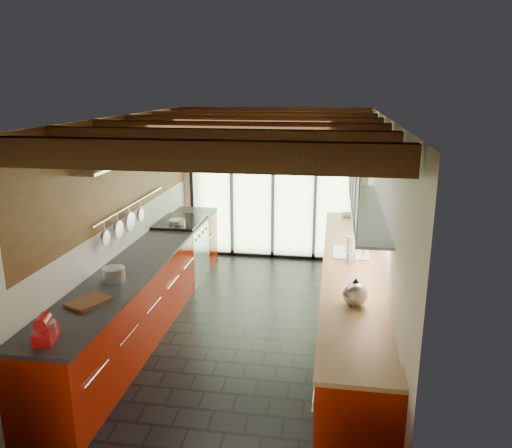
{
  "coord_description": "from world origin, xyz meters",
  "views": [
    {
      "loc": [
        1.02,
        -5.64,
        2.96
      ],
      "look_at": [
        0.07,
        0.4,
        1.25
      ],
      "focal_mm": 35.0,
      "sensor_mm": 36.0,
      "label": 1
    }
  ],
  "objects_px": {
    "stand_mixer": "(46,330)",
    "soap_bottle": "(352,256)",
    "paper_towel": "(351,246)",
    "kettle": "(355,292)",
    "bowl": "(348,215)"
  },
  "relations": [
    {
      "from": "stand_mixer",
      "to": "soap_bottle",
      "type": "relative_size",
      "value": 1.62
    },
    {
      "from": "stand_mixer",
      "to": "bowl",
      "type": "distance_m",
      "value": 5.16
    },
    {
      "from": "bowl",
      "to": "paper_towel",
      "type": "bearing_deg",
      "value": -90.0
    },
    {
      "from": "paper_towel",
      "to": "kettle",
      "type": "bearing_deg",
      "value": -90.0
    },
    {
      "from": "stand_mixer",
      "to": "soap_bottle",
      "type": "distance_m",
      "value": 3.42
    },
    {
      "from": "stand_mixer",
      "to": "paper_towel",
      "type": "height_order",
      "value": "paper_towel"
    },
    {
      "from": "kettle",
      "to": "bowl",
      "type": "relative_size",
      "value": 1.57
    },
    {
      "from": "soap_bottle",
      "to": "bowl",
      "type": "xyz_separation_m",
      "value": [
        0.0,
        2.21,
        -0.06
      ]
    },
    {
      "from": "kettle",
      "to": "bowl",
      "type": "bearing_deg",
      "value": 90.0
    },
    {
      "from": "stand_mixer",
      "to": "paper_towel",
      "type": "relative_size",
      "value": 1.03
    },
    {
      "from": "kettle",
      "to": "soap_bottle",
      "type": "xyz_separation_m",
      "value": [
        -0.0,
        1.18,
        -0.04
      ]
    },
    {
      "from": "stand_mixer",
      "to": "kettle",
      "type": "height_order",
      "value": "kettle"
    },
    {
      "from": "kettle",
      "to": "paper_towel",
      "type": "distance_m",
      "value": 1.48
    },
    {
      "from": "soap_bottle",
      "to": "kettle",
      "type": "bearing_deg",
      "value": -90.0
    },
    {
      "from": "kettle",
      "to": "soap_bottle",
      "type": "bearing_deg",
      "value": 90.0
    }
  ]
}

